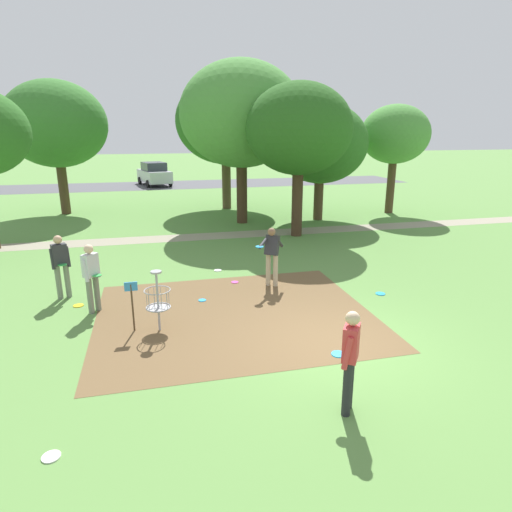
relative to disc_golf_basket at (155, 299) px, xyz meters
The scene contains 22 objects.
ground_plane 4.02m from the disc_golf_basket, 23.00° to the right, with size 160.00×160.00×0.00m, color #5B8942.
dirt_tee_pad 2.05m from the disc_golf_basket, 12.82° to the left, with size 6.53×5.50×0.01m, color brown.
disc_golf_basket is the anchor object (origin of this frame).
player_foreground_watching 2.04m from the disc_golf_basket, 135.77° to the left, with size 0.45×0.47×1.71m.
player_throwing 4.68m from the disc_golf_basket, 52.09° to the right, with size 0.45×0.48×1.71m.
player_waiting_left 3.49m from the disc_golf_basket, 132.25° to the left, with size 0.49×0.45×1.71m.
player_waiting_right 3.94m from the disc_golf_basket, 33.80° to the left, with size 0.98×0.78×1.71m.
frisbee_near_basket 2.80m from the disc_golf_basket, 135.25° to the left, with size 0.26×0.26×0.02m, color gold.
frisbee_by_tee 6.09m from the disc_golf_basket, ahead, with size 0.26×0.26×0.02m, color #1E93DB.
frisbee_mid_grass 4.05m from the disc_golf_basket, 112.13° to the right, with size 0.25×0.25×0.02m, color white.
frisbee_far_left 3.62m from the disc_golf_basket, 49.68° to the left, with size 0.22×0.22×0.02m, color #E53D99.
frisbee_far_right 2.07m from the disc_golf_basket, 51.78° to the left, with size 0.20×0.20×0.02m, color #1E93DB.
frisbee_scattered_a 4.47m from the disc_golf_basket, 63.27° to the left, with size 0.24×0.24×0.02m, color white.
tree_near_left 16.70m from the disc_golf_basket, 105.72° to the left, with size 5.10×5.10×6.78m.
tree_near_right 16.41m from the disc_golf_basket, 74.42° to the left, with size 5.40×5.40×7.07m.
tree_mid_left 17.55m from the disc_golf_basket, 43.24° to the left, with size 3.52×3.52×5.61m.
tree_mid_center 14.02m from the disc_golf_basket, 53.52° to the left, with size 4.49×4.49×5.61m.
tree_far_left 12.64m from the disc_golf_basket, 68.92° to the left, with size 5.59×5.59×7.37m.
tree_far_center 10.57m from the disc_golf_basket, 53.07° to the left, with size 4.28×4.28×6.18m.
parking_lot_strip 27.52m from the disc_golf_basket, 82.40° to the left, with size 36.00×6.00×0.01m, color #4C4C51.
parked_car_leftmost 27.35m from the disc_golf_basket, 89.07° to the left, with size 2.79×4.52×1.84m.
gravel_path 9.43m from the disc_golf_basket, 67.23° to the left, with size 40.00×1.24×0.00m, color gray.
Camera 1 is at (-3.58, -7.60, 4.30)m, focal length 30.49 mm.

